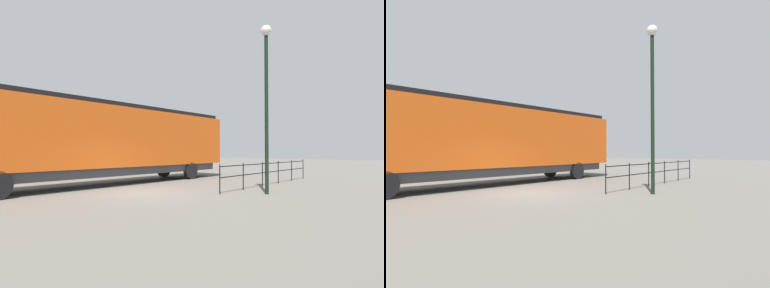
{
  "view_description": "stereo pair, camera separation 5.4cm",
  "coord_description": "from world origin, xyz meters",
  "views": [
    {
      "loc": [
        10.27,
        -8.95,
        1.86
      ],
      "look_at": [
        1.42,
        1.6,
        2.17
      ],
      "focal_mm": 28.68,
      "sensor_mm": 36.0,
      "label": 1
    },
    {
      "loc": [
        10.32,
        -8.92,
        1.86
      ],
      "look_at": [
        1.42,
        1.6,
        2.17
      ],
      "focal_mm": 28.68,
      "sensor_mm": 36.0,
      "label": 2
    }
  ],
  "objects": [
    {
      "name": "platform_fence",
      "position": [
        2.74,
        6.77,
        0.83
      ],
      "size": [
        0.05,
        9.84,
        1.28
      ],
      "color": "black",
      "rests_on": "ground_plane"
    },
    {
      "name": "lamp_post",
      "position": [
        4.25,
        3.25,
        4.8
      ],
      "size": [
        0.47,
        0.47,
        7.34
      ],
      "color": "black",
      "rests_on": "ground_plane"
    },
    {
      "name": "ground_plane",
      "position": [
        0.0,
        0.0,
        0.0
      ],
      "size": [
        120.0,
        120.0,
        0.0
      ],
      "primitive_type": "plane",
      "color": "#666059"
    },
    {
      "name": "locomotive",
      "position": [
        -4.11,
        1.35,
        2.48
      ],
      "size": [
        2.81,
        17.75,
        4.44
      ],
      "color": "#D15114",
      "rests_on": "ground_plane"
    }
  ]
}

